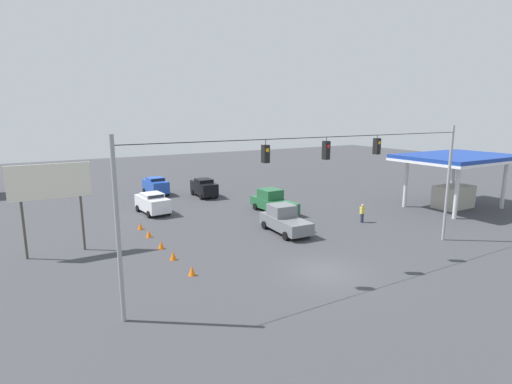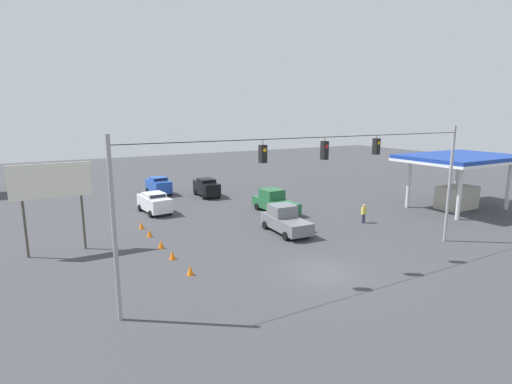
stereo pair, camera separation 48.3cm
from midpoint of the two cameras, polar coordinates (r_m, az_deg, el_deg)
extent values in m
plane|color=#3D3D42|center=(24.27, 10.11, -11.22)|extent=(140.00, 140.00, 0.00)
cylinder|color=#939399|center=(31.67, 26.31, 0.93)|extent=(0.20, 0.20, 8.35)
cylinder|color=#939399|center=(18.31, -18.90, -5.30)|extent=(0.20, 0.20, 8.35)
cylinder|color=black|center=(22.68, 10.43, 7.72)|extent=(22.95, 0.04, 0.04)
cube|color=black|center=(25.47, 17.33, 6.24)|extent=(0.32, 0.36, 0.98)
cylinder|color=black|center=(25.43, 17.41, 7.54)|extent=(0.03, 0.03, 0.19)
cylinder|color=orange|center=(25.33, 17.67, 6.69)|extent=(0.20, 0.02, 0.20)
cube|color=black|center=(22.73, 10.36, 5.87)|extent=(0.32, 0.36, 1.04)
cylinder|color=black|center=(22.68, 10.42, 7.44)|extent=(0.03, 0.03, 0.22)
cylinder|color=red|center=(22.57, 10.69, 6.41)|extent=(0.20, 0.02, 0.20)
cube|color=black|center=(20.40, 1.67, 5.46)|extent=(0.32, 0.36, 0.91)
cylinder|color=black|center=(20.35, 1.68, 7.13)|extent=(0.03, 0.03, 0.28)
cylinder|color=orange|center=(20.22, 1.95, 5.99)|extent=(0.20, 0.02, 0.20)
cube|color=slate|center=(31.25, 4.74, -4.47)|extent=(2.26, 5.13, 0.90)
cube|color=slate|center=(31.52, 4.20, -2.63)|extent=(1.91, 1.91, 0.90)
cube|color=black|center=(32.29, 3.38, -2.29)|extent=(1.57, 0.11, 0.63)
cylinder|color=black|center=(33.20, 4.74, -4.33)|extent=(0.26, 0.65, 0.64)
cylinder|color=black|center=(32.27, 1.73, -4.76)|extent=(0.26, 0.65, 0.64)
cylinder|color=black|center=(30.57, 7.90, -5.77)|extent=(0.26, 0.65, 0.64)
cylinder|color=black|center=(29.55, 4.72, -6.30)|extent=(0.26, 0.65, 0.64)
cube|color=#234CB2|center=(47.01, -13.46, 0.84)|extent=(2.09, 3.98, 1.34)
cube|color=#234CB2|center=(46.87, -13.51, 1.86)|extent=(1.81, 1.81, 0.36)
cube|color=black|center=(46.07, -13.15, 1.72)|extent=(1.48, 0.11, 0.25)
cylinder|color=black|center=(45.67, -13.98, -0.34)|extent=(0.26, 0.65, 0.64)
cylinder|color=black|center=(46.29, -11.82, -0.09)|extent=(0.26, 0.65, 0.64)
cylinder|color=black|center=(48.01, -14.98, 0.17)|extent=(0.26, 0.65, 0.64)
cylinder|color=black|center=(48.61, -12.91, 0.40)|extent=(0.26, 0.65, 0.64)
cube|color=silver|center=(38.39, -13.96, -1.54)|extent=(2.25, 4.50, 1.24)
cube|color=silver|center=(38.23, -14.02, -0.37)|extent=(1.88, 2.06, 0.36)
cube|color=black|center=(37.35, -13.48, -0.61)|extent=(1.48, 0.16, 0.25)
cylinder|color=black|center=(36.93, -14.47, -3.06)|extent=(0.28, 0.66, 0.64)
cylinder|color=black|center=(37.59, -11.81, -2.69)|extent=(0.28, 0.66, 0.64)
cylinder|color=black|center=(39.52, -15.92, -2.20)|extent=(0.28, 0.66, 0.64)
cylinder|color=black|center=(40.14, -13.41, -1.88)|extent=(0.28, 0.66, 0.64)
cube|color=#236038|center=(37.50, 3.19, -1.79)|extent=(2.10, 5.49, 0.90)
cube|color=#236038|center=(37.84, 2.65, -0.27)|extent=(1.85, 2.01, 0.90)
cube|color=black|center=(38.65, 1.83, -0.02)|extent=(1.56, 0.07, 0.63)
cylinder|color=black|center=(39.56, 2.90, -1.77)|extent=(0.24, 0.65, 0.64)
cylinder|color=black|center=(38.53, 0.50, -2.11)|extent=(0.24, 0.65, 0.64)
cylinder|color=black|center=(36.77, 6.00, -2.82)|extent=(0.24, 0.65, 0.64)
cylinder|color=black|center=(35.66, 3.50, -3.22)|extent=(0.24, 0.65, 0.64)
cube|color=black|center=(44.98, -6.78, 0.61)|extent=(1.93, 4.34, 1.32)
cube|color=black|center=(44.84, -6.80, 1.66)|extent=(1.69, 1.94, 0.36)
cube|color=black|center=(45.71, -7.23, 1.84)|extent=(1.41, 0.07, 0.25)
cylinder|color=black|center=(46.69, -6.35, 0.18)|extent=(0.24, 0.65, 0.64)
cylinder|color=black|center=(46.10, -8.40, -0.02)|extent=(0.24, 0.65, 0.64)
cylinder|color=black|center=(44.15, -5.05, -0.43)|extent=(0.24, 0.65, 0.64)
cylinder|color=black|center=(43.53, -7.19, -0.65)|extent=(0.24, 0.65, 0.64)
cone|color=orange|center=(23.69, -8.79, -11.00)|extent=(0.41, 0.41, 0.58)
cone|color=orange|center=(26.29, -11.34, -8.81)|extent=(0.41, 0.41, 0.58)
cone|color=orange|center=(28.49, -12.94, -7.30)|extent=(0.41, 0.41, 0.58)
cone|color=orange|center=(31.29, -14.54, -5.70)|extent=(0.41, 0.41, 0.58)
cone|color=orange|center=(33.54, -15.65, -4.62)|extent=(0.41, 0.41, 0.58)
cube|color=navy|center=(43.21, 27.50, 4.47)|extent=(10.87, 7.68, 0.35)
cube|color=white|center=(43.24, 27.47, 4.08)|extent=(10.97, 7.78, 0.24)
cylinder|color=silver|center=(48.14, 27.03, 1.92)|extent=(0.36, 0.36, 4.90)
cylinder|color=silver|center=(42.04, 21.28, 1.20)|extent=(0.36, 0.36, 4.90)
cylinder|color=silver|center=(45.46, 32.65, 0.89)|extent=(0.36, 0.36, 4.90)
cylinder|color=silver|center=(38.95, 27.39, -0.04)|extent=(0.36, 0.36, 4.90)
cube|color=#B2AD9E|center=(43.76, 27.04, -0.69)|extent=(3.80, 2.30, 2.20)
cylinder|color=#4C473D|center=(29.58, -23.00, -4.02)|extent=(0.16, 0.16, 3.76)
cylinder|color=#4C473D|center=(29.44, -29.66, -4.68)|extent=(0.16, 0.16, 3.76)
cube|color=silver|center=(28.86, -26.84, 1.43)|extent=(4.91, 0.12, 2.27)
cylinder|color=#2D334C|center=(35.28, 15.48, -3.67)|extent=(0.28, 0.28, 0.76)
cube|color=#D8CC4C|center=(35.11, 15.53, -2.59)|extent=(0.40, 0.24, 0.61)
sphere|color=tan|center=(35.02, 15.57, -1.92)|extent=(0.24, 0.24, 0.24)
camera|label=1|loc=(0.24, -89.52, 0.10)|focal=28.00mm
camera|label=2|loc=(0.24, 90.48, -0.10)|focal=28.00mm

